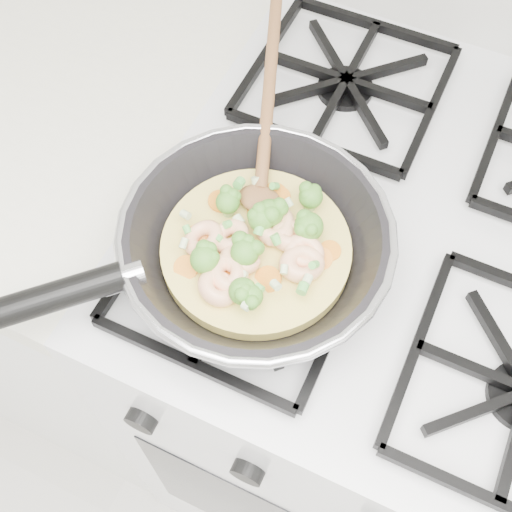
% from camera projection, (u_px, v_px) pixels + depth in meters
% --- Properties ---
extents(stove, '(0.60, 0.60, 0.92)m').
position_uv_depth(stove, '(365.00, 364.00, 1.12)').
color(stove, silver).
rests_on(stove, ground).
extents(skillet, '(0.37, 0.55, 0.09)m').
position_uv_depth(skillet, '(252.00, 244.00, 0.66)').
color(skillet, black).
rests_on(skillet, stove).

